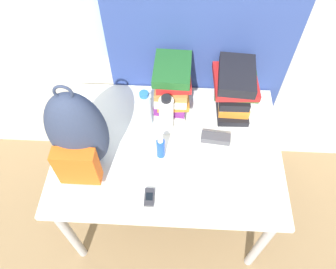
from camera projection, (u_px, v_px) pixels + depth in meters
name	position (u px, v px, depth m)	size (l,w,h in m)	color
ground_plane	(165.00, 266.00, 2.03)	(12.00, 12.00, 0.00)	#8C704C
curtain_blue	(204.00, 4.00, 1.51)	(0.98, 0.04, 2.50)	navy
desk	(168.00, 155.00, 1.75)	(1.15, 0.83, 0.73)	silver
backpack	(78.00, 135.00, 1.44)	(0.27, 0.25, 0.53)	#2D3851
book_stack_left	(172.00, 88.00, 1.71)	(0.19, 0.29, 0.30)	silver
book_stack_center	(234.00, 89.00, 1.70)	(0.24, 0.28, 0.28)	black
water_bottle	(145.00, 109.00, 1.68)	(0.07, 0.07, 0.23)	silver
sports_bottle	(166.00, 115.00, 1.64)	(0.07, 0.07, 0.25)	white
sunscreen_bottle	(161.00, 148.00, 1.59)	(0.04, 0.04, 0.14)	blue
cell_phone	(149.00, 197.00, 1.51)	(0.05, 0.09, 0.02)	#2D2D33
sunglasses_case	(216.00, 138.00, 1.69)	(0.15, 0.07, 0.04)	#47474C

